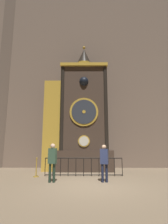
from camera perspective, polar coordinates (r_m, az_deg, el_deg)
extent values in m
plane|color=#847056|center=(7.43, 3.14, -23.05)|extent=(28.00, 28.00, 0.00)
cube|color=#7A6656|center=(14.23, 1.76, 15.33)|extent=(24.00, 0.30, 15.62)
cube|color=brown|center=(15.17, -24.56, 11.42)|extent=(0.90, 0.12, 14.06)
cube|color=#423328|center=(11.47, 0.00, -15.44)|extent=(3.58, 1.61, 1.25)
cube|color=#423328|center=(11.68, 0.00, 1.55)|extent=(2.86, 1.40, 5.60)
cube|color=gold|center=(12.43, 0.00, 13.93)|extent=(3.09, 1.54, 0.20)
cylinder|color=gold|center=(10.70, -0.03, -9.50)|extent=(0.70, 0.05, 0.70)
cylinder|color=silver|center=(10.67, -0.03, -9.49)|extent=(0.58, 0.03, 0.58)
cylinder|color=gold|center=(10.88, -0.03, 0.04)|extent=(1.79, 0.07, 1.79)
cylinder|color=#2D333D|center=(10.83, -0.03, 0.09)|extent=(1.54, 0.04, 1.54)
cylinder|color=gold|center=(10.81, -0.03, 0.11)|extent=(0.21, 0.03, 0.21)
cube|color=black|center=(11.91, -0.01, 9.17)|extent=(0.75, 0.42, 0.75)
sphere|color=black|center=(11.49, -0.03, 9.92)|extent=(0.60, 0.60, 0.60)
cylinder|color=black|center=(11.17, -7.10, 2.19)|extent=(0.27, 0.27, 5.60)
cylinder|color=black|center=(11.15, 7.07, 2.21)|extent=(0.27, 0.27, 5.60)
cylinder|color=gold|center=(12.63, 0.00, 14.77)|extent=(1.06, 1.06, 0.30)
cone|color=black|center=(12.95, 0.00, 17.64)|extent=(1.01, 1.01, 1.14)
sphere|color=gold|center=(13.29, 0.00, 20.26)|extent=(0.20, 0.20, 0.20)
cube|color=brown|center=(11.73, -9.91, -4.24)|extent=(1.07, 1.19, 5.72)
cube|color=gold|center=(11.14, -10.46, -3.90)|extent=(1.12, 0.06, 5.72)
cylinder|color=black|center=(9.75, -12.57, -17.07)|extent=(0.04, 0.04, 0.92)
cylinder|color=black|center=(9.67, -10.14, -17.21)|extent=(0.04, 0.04, 0.92)
cylinder|color=black|center=(9.61, -7.67, -17.32)|extent=(0.04, 0.04, 0.92)
cylinder|color=black|center=(9.56, -5.18, -17.40)|extent=(0.04, 0.04, 0.92)
cylinder|color=black|center=(9.53, -2.66, -17.45)|extent=(0.04, 0.04, 0.92)
cylinder|color=black|center=(9.52, -0.13, -17.47)|extent=(0.04, 0.04, 0.92)
cylinder|color=black|center=(9.52, 2.41, -17.46)|extent=(0.04, 0.04, 0.92)
cylinder|color=black|center=(9.54, 4.93, -17.42)|extent=(0.04, 0.04, 0.92)
cylinder|color=black|center=(9.58, 7.44, -17.34)|extent=(0.04, 0.04, 0.92)
cylinder|color=black|center=(9.64, 9.92, -17.24)|extent=(0.04, 0.04, 0.92)
cylinder|color=black|center=(9.71, 12.37, -17.10)|extent=(0.04, 0.04, 0.92)
cylinder|color=black|center=(9.48, -0.13, -14.83)|extent=(4.02, 0.05, 0.05)
cylinder|color=black|center=(9.58, -0.13, -19.85)|extent=(4.02, 0.04, 0.04)
cylinder|color=#213427|center=(8.14, -11.09, -18.96)|extent=(0.11, 0.11, 0.79)
cylinder|color=#213427|center=(8.11, -9.77, -19.03)|extent=(0.11, 0.11, 0.79)
cube|color=#385642|center=(8.05, -10.26, -13.92)|extent=(0.37, 0.27, 0.66)
sphere|color=beige|center=(8.03, -10.16, -10.89)|extent=(0.22, 0.22, 0.22)
cylinder|color=#1B213A|center=(8.11, 6.05, -19.22)|extent=(0.11, 0.11, 0.76)
cylinder|color=#1B213A|center=(8.12, 7.39, -19.17)|extent=(0.11, 0.11, 0.76)
cube|color=navy|center=(8.04, 6.61, -14.23)|extent=(0.39, 0.30, 0.65)
sphere|color=tan|center=(8.02, 6.55, -11.29)|extent=(0.20, 0.20, 0.20)
cylinder|color=#B28E33|center=(9.67, -15.43, -19.65)|extent=(0.28, 0.28, 0.04)
cylinder|color=#B28E33|center=(9.61, -15.31, -17.19)|extent=(0.06, 0.06, 0.87)
sphere|color=#B28E33|center=(9.56, -15.17, -14.38)|extent=(0.09, 0.09, 0.09)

